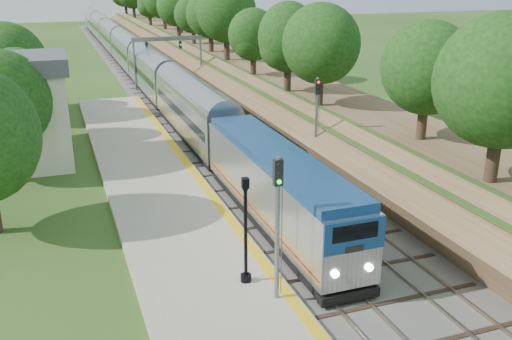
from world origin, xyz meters
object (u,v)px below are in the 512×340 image
object	(u,v)px
signal_platform	(277,214)
station_building	(8,112)
signal_farside	(317,114)
train	(129,54)
signal_gantry	(168,48)
lamppost_far	(246,237)

from	to	relation	value
signal_platform	station_building	bearing A→B (deg)	115.40
station_building	signal_farside	xyz separation A→B (m)	(20.20, -7.99, 0.02)
train	signal_farside	bearing A→B (deg)	-82.80
station_building	signal_gantry	world-z (taller)	station_building
station_building	signal_platform	bearing A→B (deg)	-64.60
lamppost_far	signal_farside	distance (m)	16.93
train	signal_platform	world-z (taller)	signal_platform
train	signal_platform	size ratio (longest dim) A/B	21.23
train	lamppost_far	bearing A→B (deg)	-93.36
signal_platform	signal_gantry	bearing A→B (deg)	83.66
signal_farside	signal_platform	bearing A→B (deg)	-120.61
train	lamppost_far	world-z (taller)	lamppost_far
station_building	train	bearing A→B (deg)	71.20
signal_gantry	signal_platform	distance (m)	48.66
lamppost_far	signal_platform	xyz separation A→B (m)	(0.78, -1.72, 1.67)
signal_farside	train	bearing A→B (deg)	97.20
signal_gantry	train	size ratio (longest dim) A/B	0.06
train	signal_platform	distance (m)	64.59
signal_platform	signal_farside	bearing A→B (deg)	59.39
train	lamppost_far	xyz separation A→B (m)	(-3.68, -62.77, 0.42)
signal_farside	lamppost_far	bearing A→B (deg)	-125.86
lamppost_far	signal_farside	world-z (taller)	signal_farside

